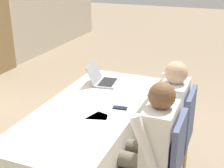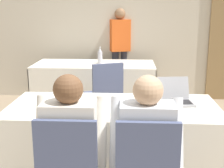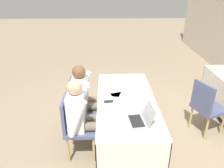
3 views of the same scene
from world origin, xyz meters
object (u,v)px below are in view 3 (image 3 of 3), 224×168
Objects in this scene: chair_near_left at (79,105)px; person_checkered_shirt at (85,96)px; cell_phone at (109,101)px; laptop at (140,119)px; chair_near_right at (76,124)px; chair_far_spare at (206,105)px; person_white_shirt at (82,114)px.

person_checkered_shirt is (-0.00, 0.10, 0.16)m from chair_near_left.
person_checkered_shirt reaches higher than cell_phone.
chair_near_left is at bearing -141.24° from laptop.
cell_phone is 0.15× the size of chair_near_right.
cell_phone is 0.56m from chair_near_right.
chair_near_right and chair_far_spare have the same top height.
chair_far_spare is at bearing 115.13° from laptop.
chair_near_left is at bearing 11.29° from person_white_shirt.
chair_near_left is at bearing 90.00° from person_checkered_shirt.
cell_phone is at bearing -149.74° from laptop.
chair_near_left is 1.00× the size of chair_near_right.
cell_phone is at bearing 76.30° from chair_far_spare.
person_white_shirt is at bearing -68.79° from cell_phone.
chair_near_right is 0.78× the size of person_white_shirt.
person_white_shirt is at bearing 80.33° from chair_far_spare.
chair_near_right is at bearing -74.45° from cell_phone.
cell_phone is 0.11× the size of person_white_shirt.
person_white_shirt reaches higher than chair_far_spare.
chair_near_left is at bearing 65.16° from chair_far_spare.
person_checkered_shirt is 0.52m from person_white_shirt.
laptop is 0.36× the size of chair_far_spare.
person_checkered_shirt is 1.00× the size of person_white_shirt.
cell_phone is (-0.50, -0.38, -0.04)m from laptop.
chair_far_spare reaches higher than cell_phone.
person_checkered_shirt is at bearing -11.29° from chair_near_right.
person_checkered_shirt reaches higher than chair_near_right.
chair_near_left is 0.78× the size of person_white_shirt.
chair_near_right is (0.52, 0.00, 0.00)m from chair_near_left.
cell_phone is 0.11× the size of person_checkered_shirt.
person_checkered_shirt is at bearing 0.00° from person_white_shirt.
chair_far_spare is 1.93m from person_checkered_shirt.
cell_phone is 0.62m from chair_near_left.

